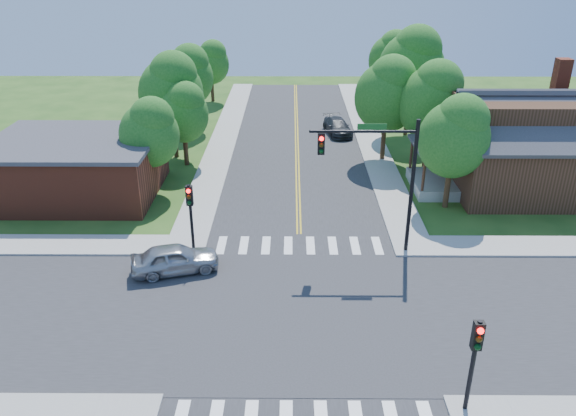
{
  "coord_description": "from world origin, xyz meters",
  "views": [
    {
      "loc": [
        -0.44,
        -20.32,
        14.62
      ],
      "look_at": [
        -0.61,
        6.33,
        2.2
      ],
      "focal_mm": 35.0,
      "sensor_mm": 36.0,
      "label": 1
    }
  ],
  "objects_px": {
    "signal_pole_nw": "(190,206)",
    "house_ne": "(533,141)",
    "car_dgrey": "(338,127)",
    "signal_pole_se": "(475,350)",
    "car_silver": "(175,259)",
    "signal_mast_ne": "(380,166)"
  },
  "relations": [
    {
      "from": "signal_pole_nw",
      "to": "car_dgrey",
      "type": "distance_m",
      "value": 22.55
    },
    {
      "from": "signal_pole_nw",
      "to": "house_ne",
      "type": "height_order",
      "value": "house_ne"
    },
    {
      "from": "signal_mast_ne",
      "to": "car_silver",
      "type": "relative_size",
      "value": 1.58
    },
    {
      "from": "signal_mast_ne",
      "to": "signal_pole_se",
      "type": "distance_m",
      "value": 11.55
    },
    {
      "from": "house_ne",
      "to": "car_dgrey",
      "type": "bearing_deg",
      "value": 134.35
    },
    {
      "from": "car_silver",
      "to": "car_dgrey",
      "type": "xyz_separation_m",
      "value": [
        9.65,
        22.61,
        -0.08
      ]
    },
    {
      "from": "signal_pole_se",
      "to": "signal_pole_nw",
      "type": "relative_size",
      "value": 1.0
    },
    {
      "from": "signal_pole_nw",
      "to": "car_dgrey",
      "type": "height_order",
      "value": "signal_pole_nw"
    },
    {
      "from": "signal_mast_ne",
      "to": "car_dgrey",
      "type": "xyz_separation_m",
      "value": [
        -0.41,
        20.52,
        -4.21
      ]
    },
    {
      "from": "signal_pole_nw",
      "to": "house_ne",
      "type": "bearing_deg",
      "value": 22.69
    },
    {
      "from": "signal_mast_ne",
      "to": "signal_pole_nw",
      "type": "height_order",
      "value": "signal_mast_ne"
    },
    {
      "from": "signal_pole_se",
      "to": "car_dgrey",
      "type": "distance_m",
      "value": 31.87
    },
    {
      "from": "signal_mast_ne",
      "to": "signal_pole_nw",
      "type": "distance_m",
      "value": 9.76
    },
    {
      "from": "car_dgrey",
      "to": "house_ne",
      "type": "bearing_deg",
      "value": -56.59
    },
    {
      "from": "signal_pole_se",
      "to": "car_dgrey",
      "type": "relative_size",
      "value": 0.81
    },
    {
      "from": "car_silver",
      "to": "signal_mast_ne",
      "type": "bearing_deg",
      "value": -94.03
    },
    {
      "from": "signal_pole_se",
      "to": "house_ne",
      "type": "bearing_deg",
      "value": 64.42
    },
    {
      "from": "car_silver",
      "to": "car_dgrey",
      "type": "height_order",
      "value": "car_silver"
    },
    {
      "from": "signal_pole_se",
      "to": "car_dgrey",
      "type": "bearing_deg",
      "value": 93.79
    },
    {
      "from": "signal_pole_se",
      "to": "car_silver",
      "type": "xyz_separation_m",
      "value": [
        -11.75,
        9.12,
        -1.94
      ]
    },
    {
      "from": "signal_pole_se",
      "to": "signal_mast_ne",
      "type": "bearing_deg",
      "value": 98.56
    },
    {
      "from": "car_dgrey",
      "to": "signal_pole_se",
      "type": "bearing_deg",
      "value": -97.15
    }
  ]
}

